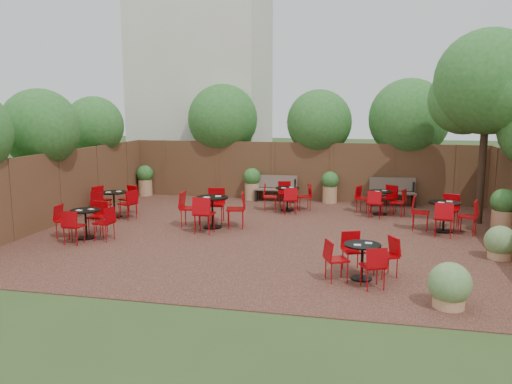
# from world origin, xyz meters

# --- Properties ---
(ground) EXTENTS (80.00, 80.00, 0.00)m
(ground) POSITION_xyz_m (0.00, 0.00, 0.00)
(ground) COLOR #354F23
(ground) RESTS_ON ground
(courtyard_paving) EXTENTS (12.00, 10.00, 0.02)m
(courtyard_paving) POSITION_xyz_m (0.00, 0.00, 0.01)
(courtyard_paving) COLOR #331815
(courtyard_paving) RESTS_ON ground
(fence_back) EXTENTS (12.00, 0.08, 2.00)m
(fence_back) POSITION_xyz_m (0.00, 5.00, 1.00)
(fence_back) COLOR #4D311C
(fence_back) RESTS_ON ground
(fence_left) EXTENTS (0.08, 10.00, 2.00)m
(fence_left) POSITION_xyz_m (-6.00, 0.00, 1.00)
(fence_left) COLOR #4D311C
(fence_left) RESTS_ON ground
(neighbour_building) EXTENTS (5.00, 4.00, 8.00)m
(neighbour_building) POSITION_xyz_m (-4.50, 8.00, 4.00)
(neighbour_building) COLOR beige
(neighbour_building) RESTS_ON ground
(overhang_foliage) EXTENTS (15.49, 10.69, 2.69)m
(overhang_foliage) POSITION_xyz_m (-0.79, 3.42, 2.70)
(overhang_foliage) COLOR #266420
(overhang_foliage) RESTS_ON ground
(courtyard_tree) EXTENTS (2.90, 2.82, 5.23)m
(courtyard_tree) POSITION_xyz_m (5.26, 2.48, 3.70)
(courtyard_tree) COLOR black
(courtyard_tree) RESTS_ON courtyard_paving
(park_bench_left) EXTENTS (1.43, 0.50, 0.87)m
(park_bench_left) POSITION_xyz_m (-0.82, 4.62, 0.47)
(park_bench_left) COLOR brown
(park_bench_left) RESTS_ON courtyard_paving
(park_bench_right) EXTENTS (1.51, 0.65, 0.91)m
(park_bench_right) POSITION_xyz_m (3.01, 4.62, 0.49)
(park_bench_right) COLOR brown
(park_bench_right) RESTS_ON courtyard_paving
(bistro_tables) EXTENTS (10.75, 7.59, 0.96)m
(bistro_tables) POSITION_xyz_m (-0.38, 0.69, 0.46)
(bistro_tables) COLOR black
(bistro_tables) RESTS_ON courtyard_paving
(planters) EXTENTS (11.87, 4.01, 1.16)m
(planters) POSITION_xyz_m (0.06, 3.71, 0.62)
(planters) COLOR tan
(planters) RESTS_ON courtyard_paving
(low_shrubs) EXTENTS (2.47, 3.77, 0.74)m
(low_shrubs) POSITION_xyz_m (4.63, -2.87, 0.36)
(low_shrubs) COLOR tan
(low_shrubs) RESTS_ON courtyard_paving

